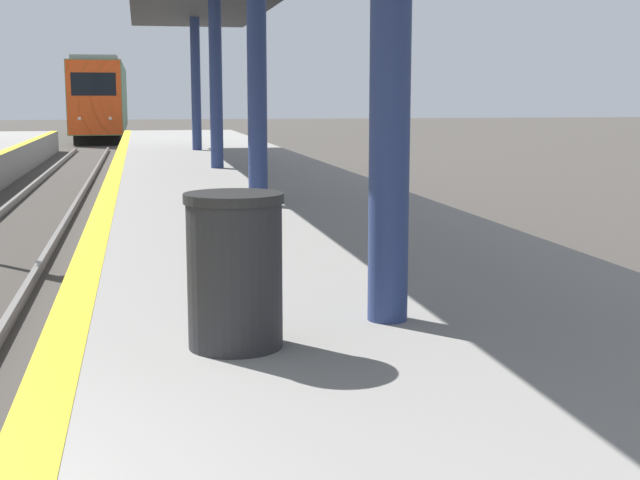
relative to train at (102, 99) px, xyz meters
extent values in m
cube|color=black|center=(0.00, 0.07, -2.06)|extent=(2.33, 17.91, 0.55)
cube|color=#477247|center=(0.00, 0.07, 0.12)|extent=(2.74, 19.90, 3.80)
cube|color=#E54C19|center=(0.00, -9.80, 0.12)|extent=(2.69, 0.16, 3.73)
cube|color=black|center=(0.00, -9.86, 0.78)|extent=(2.20, 0.06, 1.14)
cube|color=gray|center=(0.00, 0.07, 2.14)|extent=(2.33, 18.90, 0.24)
sphere|color=white|center=(-0.75, -9.86, -0.93)|extent=(0.18, 0.18, 0.18)
sphere|color=white|center=(0.75, -9.86, -0.93)|extent=(0.18, 0.18, 0.18)
cylinder|color=navy|center=(3.83, -50.52, 0.50)|extent=(0.28, 0.28, 3.81)
cylinder|color=navy|center=(3.83, -43.63, 0.50)|extent=(0.28, 0.28, 3.81)
cylinder|color=navy|center=(3.83, -36.74, 0.50)|extent=(0.28, 0.28, 3.81)
cylinder|color=navy|center=(3.83, -29.86, 0.50)|extent=(0.28, 0.28, 3.81)
cylinder|color=#262628|center=(2.72, -50.98, -0.95)|extent=(0.59, 0.59, 0.90)
cylinder|color=#262626|center=(2.72, -50.98, -0.47)|extent=(0.61, 0.61, 0.06)
camera|label=1|loc=(2.17, -56.36, 0.13)|focal=50.00mm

